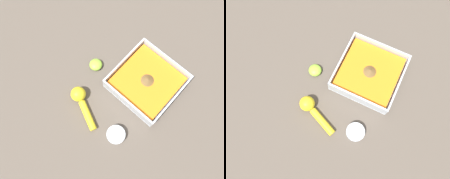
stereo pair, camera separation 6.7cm
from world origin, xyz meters
The scene contains 5 objects.
ground_plane centered at (0.00, 0.00, 0.00)m, with size 4.00×4.00×0.00m, color brown.
square_dish centered at (-0.02, 0.01, 0.02)m, with size 0.23×0.23×0.07m.
spice_bowl centered at (0.02, -0.22, 0.01)m, with size 0.07×0.07×0.03m.
lemon_squeezer centered at (-0.16, -0.21, 0.02)m, with size 0.16×0.10×0.06m.
lemon_half centered at (-0.22, -0.07, 0.01)m, with size 0.05×0.05×0.03m.
Camera 2 is at (0.00, -0.32, 0.80)m, focal length 35.00 mm.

